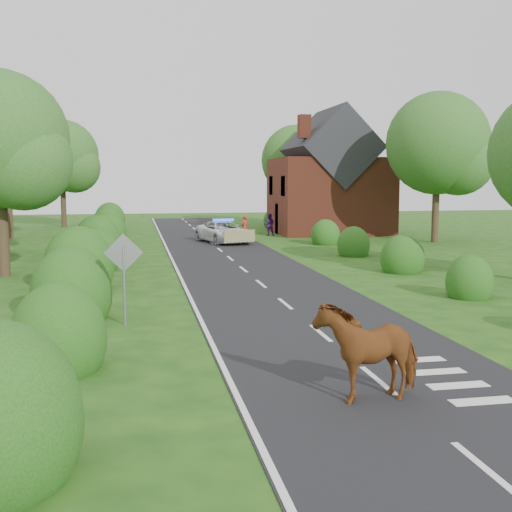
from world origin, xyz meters
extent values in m
plane|color=#1B4314|center=(0.00, 0.00, 0.00)|extent=(120.00, 120.00, 0.00)
cube|color=black|center=(0.00, 15.00, 0.01)|extent=(6.00, 70.00, 0.02)
cube|color=white|center=(0.00, -8.00, 0.03)|extent=(0.12, 1.80, 0.01)
cube|color=white|center=(0.00, -4.00, 0.03)|extent=(0.12, 1.80, 0.01)
cube|color=white|center=(0.00, 0.00, 0.03)|extent=(0.12, 1.80, 0.01)
cube|color=white|center=(0.00, 4.00, 0.03)|extent=(0.12, 1.80, 0.01)
cube|color=white|center=(0.00, 8.00, 0.03)|extent=(0.12, 1.80, 0.01)
cube|color=white|center=(0.00, 12.00, 0.03)|extent=(0.12, 1.80, 0.01)
cube|color=white|center=(0.00, 16.00, 0.03)|extent=(0.12, 1.80, 0.01)
cube|color=white|center=(0.00, 20.00, 0.03)|extent=(0.12, 1.80, 0.01)
cube|color=white|center=(0.00, 24.00, 0.03)|extent=(0.12, 1.80, 0.01)
cube|color=white|center=(0.00, 28.00, 0.03)|extent=(0.12, 1.80, 0.01)
cube|color=white|center=(0.00, 32.00, 0.03)|extent=(0.12, 1.80, 0.01)
cube|color=white|center=(0.00, 36.00, 0.03)|extent=(0.12, 1.80, 0.01)
cube|color=white|center=(0.00, 40.00, 0.03)|extent=(0.12, 1.80, 0.01)
cube|color=white|center=(0.00, 44.00, 0.03)|extent=(0.12, 1.80, 0.01)
cube|color=white|center=(0.00, 48.00, 0.03)|extent=(0.12, 1.80, 0.01)
cube|color=white|center=(-2.90, 15.00, 0.03)|extent=(0.12, 70.00, 0.01)
cube|color=white|center=(1.40, -5.50, 0.03)|extent=(1.20, 0.35, 0.01)
cube|color=white|center=(1.40, -4.60, 0.03)|extent=(1.20, 0.35, 0.01)
cube|color=white|center=(1.40, -3.70, 0.03)|extent=(1.20, 0.35, 0.01)
cube|color=white|center=(1.40, -2.80, 0.03)|extent=(1.20, 0.35, 0.01)
ellipsoid|color=#1C4C12|center=(-6.30, -2.00, 0.66)|extent=(2.00, 2.10, 2.40)
ellipsoid|color=#1C4C12|center=(-6.50, 3.00, 0.74)|extent=(2.30, 2.41, 2.70)
ellipsoid|color=#1C4C12|center=(-6.70, 8.00, 0.83)|extent=(2.50, 2.62, 3.00)
ellipsoid|color=#1C4C12|center=(-6.40, 13.00, 0.69)|extent=(2.10, 2.20, 2.50)
ellipsoid|color=#1C4C12|center=(-6.60, 18.00, 0.77)|extent=(2.40, 2.52, 2.80)
ellipsoid|color=#1C4C12|center=(-6.30, 24.00, 0.72)|extent=(2.20, 2.31, 2.60)
ellipsoid|color=#1C4C12|center=(-6.50, 30.00, 0.74)|extent=(2.30, 2.41, 2.70)
ellipsoid|color=#1C4C12|center=(-6.60, 36.00, 0.77)|extent=(2.40, 2.52, 2.80)
ellipsoid|color=#1C4C12|center=(6.40, 4.00, 0.52)|extent=(1.60, 1.68, 1.90)
ellipsoid|color=#1C4C12|center=(6.60, 10.00, 0.58)|extent=(1.90, 2.00, 2.10)
ellipsoid|color=#1C4C12|center=(6.50, 16.00, 0.55)|extent=(1.70, 1.78, 2.00)
ellipsoid|color=#1C4C12|center=(6.80, 22.00, 0.55)|extent=(1.80, 1.89, 2.00)
ellipsoid|color=#1C4C12|center=(6.60, 36.00, 0.55)|extent=(1.70, 1.78, 2.00)
cylinder|color=#332316|center=(-10.00, 12.00, 1.98)|extent=(0.44, 0.44, 3.96)
sphere|color=#49812D|center=(-9.02, 11.44, 4.68)|extent=(3.92, 3.92, 3.92)
cylinder|color=#332316|center=(-11.50, 20.00, 1.87)|extent=(0.44, 0.44, 3.74)
sphere|color=#24501F|center=(-11.50, 20.00, 5.27)|extent=(5.60, 5.60, 5.60)
sphere|color=#49812D|center=(-10.52, 19.44, 4.42)|extent=(3.92, 3.92, 3.92)
cylinder|color=#332316|center=(-13.00, 30.00, 2.42)|extent=(0.44, 0.44, 4.84)
sphere|color=#24501F|center=(-13.00, 30.00, 6.82)|extent=(6.80, 6.80, 6.80)
sphere|color=#49812D|center=(-11.81, 29.32, 5.72)|extent=(4.76, 4.76, 4.76)
cylinder|color=#332316|center=(-10.50, 40.00, 2.09)|extent=(0.44, 0.44, 4.18)
sphere|color=#24501F|center=(-10.50, 40.00, 5.89)|extent=(6.00, 6.00, 6.00)
sphere|color=#49812D|center=(-9.45, 39.40, 4.94)|extent=(4.20, 4.20, 4.20)
cylinder|color=#332316|center=(14.00, 22.00, 2.20)|extent=(0.44, 0.44, 4.40)
sphere|color=#24501F|center=(14.00, 22.00, 6.20)|extent=(6.40, 6.40, 6.40)
sphere|color=#49812D|center=(15.12, 21.36, 5.20)|extent=(4.48, 4.48, 4.48)
cylinder|color=#332316|center=(9.00, 38.00, 1.98)|extent=(0.44, 0.44, 3.96)
sphere|color=#24501F|center=(9.00, 38.00, 5.58)|extent=(6.00, 6.00, 6.00)
sphere|color=#49812D|center=(10.05, 37.40, 4.68)|extent=(4.20, 4.20, 4.20)
cylinder|color=gray|center=(-5.00, 2.00, 1.10)|extent=(0.08, 0.08, 2.20)
cube|color=gray|center=(-5.00, 2.00, 2.00)|extent=(1.06, 0.04, 1.06)
cube|color=brown|center=(9.50, 30.00, 2.75)|extent=(8.00, 7.00, 5.50)
cube|color=black|center=(9.50, 30.00, 6.20)|extent=(5.94, 7.40, 5.94)
cube|color=brown|center=(7.00, 28.00, 7.60)|extent=(0.80, 0.80, 1.60)
imported|color=brown|center=(-0.53, -4.79, 0.75)|extent=(2.30, 1.50, 1.51)
imported|color=white|center=(0.79, 24.22, 0.68)|extent=(3.44, 5.28, 1.35)
cube|color=yellow|center=(1.43, 21.85, 0.61)|extent=(1.96, 0.59, 0.74)
cube|color=blue|center=(0.79, 24.22, 1.43)|extent=(1.37, 0.62, 0.14)
imported|color=maroon|center=(2.45, 25.95, 0.81)|extent=(0.71, 0.65, 1.62)
imported|color=#32125A|center=(4.68, 28.67, 0.78)|extent=(0.85, 0.72, 1.56)
camera|label=1|loc=(-4.68, -15.67, 3.99)|focal=45.00mm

